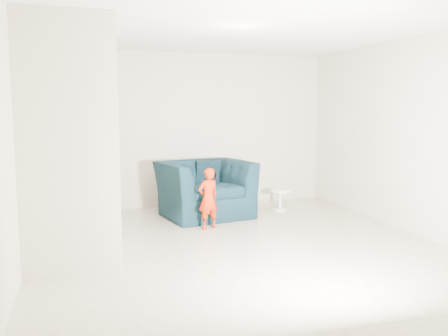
{
  "coord_description": "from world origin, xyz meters",
  "views": [
    {
      "loc": [
        -1.9,
        -5.47,
        1.7
      ],
      "look_at": [
        0.15,
        1.2,
        0.85
      ],
      "focal_mm": 38.0,
      "sensor_mm": 36.0,
      "label": 1
    }
  ],
  "objects_px": {
    "armchair": "(205,189)",
    "staircase": "(71,173)",
    "toddler": "(208,198)",
    "side_table": "(280,196)"
  },
  "relations": [
    {
      "from": "armchair",
      "to": "toddler",
      "type": "distance_m",
      "value": 0.82
    },
    {
      "from": "armchair",
      "to": "staircase",
      "type": "relative_size",
      "value": 0.38
    },
    {
      "from": "toddler",
      "to": "staircase",
      "type": "xyz_separation_m",
      "value": [
        -1.85,
        -0.45,
        0.5
      ]
    },
    {
      "from": "toddler",
      "to": "staircase",
      "type": "relative_size",
      "value": 0.24
    },
    {
      "from": "armchair",
      "to": "toddler",
      "type": "xyz_separation_m",
      "value": [
        -0.16,
        -0.8,
        -0.0
      ]
    },
    {
      "from": "armchair",
      "to": "staircase",
      "type": "height_order",
      "value": "staircase"
    },
    {
      "from": "toddler",
      "to": "side_table",
      "type": "bearing_deg",
      "value": -166.65
    },
    {
      "from": "toddler",
      "to": "staircase",
      "type": "distance_m",
      "value": 1.97
    },
    {
      "from": "armchair",
      "to": "side_table",
      "type": "bearing_deg",
      "value": -8.77
    },
    {
      "from": "armchair",
      "to": "staircase",
      "type": "distance_m",
      "value": 2.43
    }
  ]
}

